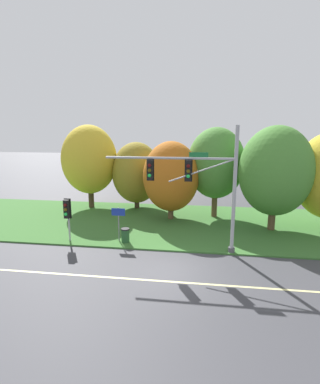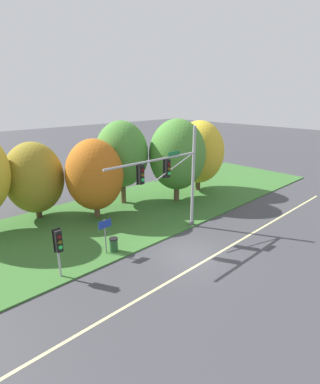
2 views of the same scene
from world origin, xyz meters
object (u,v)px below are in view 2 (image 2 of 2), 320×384
traffic_signal_mast (173,175)px  tree_right_far (199,152)px  pedestrian_signal_near_kerb (58,244)px  tree_tall_centre (177,155)px  route_sign_post (105,231)px  tree_behind_signpost (95,175)px  trash_bin (114,245)px  tree_mid_verge (122,154)px  tree_left_of_mast (34,178)px

traffic_signal_mast → tree_right_far: size_ratio=1.10×
pedestrian_signal_near_kerb → tree_tall_centre: 14.75m
route_sign_post → tree_behind_signpost: bearing=62.9°
tree_tall_centre → trash_bin: size_ratio=8.19×
trash_bin → tree_behind_signpost: bearing=67.4°
pedestrian_signal_near_kerb → tree_tall_centre: size_ratio=0.38×
traffic_signal_mast → pedestrian_signal_near_kerb: (-8.46, 0.28, -2.29)m
pedestrian_signal_near_kerb → tree_mid_verge: 12.50m
tree_left_of_mast → traffic_signal_mast: bearing=-58.5°
trash_bin → route_sign_post: bearing=162.2°
pedestrian_signal_near_kerb → route_sign_post: bearing=9.9°
tree_mid_verge → trash_bin: bearing=-130.8°
tree_left_of_mast → tree_right_far: bearing=-15.0°
tree_tall_centre → trash_bin: bearing=-158.1°
pedestrian_signal_near_kerb → tree_behind_signpost: size_ratio=0.45×
pedestrian_signal_near_kerb → tree_right_far: tree_right_far is taller
tree_behind_signpost → tree_tall_centre: (7.71, -1.71, 0.82)m
traffic_signal_mast → trash_bin: bearing=171.5°
route_sign_post → tree_right_far: tree_right_far is taller
pedestrian_signal_near_kerb → trash_bin: (3.76, 0.42, -1.60)m
pedestrian_signal_near_kerb → tree_tall_centre: (13.86, 4.47, 2.30)m
tree_left_of_mast → tree_behind_signpost: (3.58, -3.12, 0.19)m
tree_behind_signpost → tree_mid_verge: size_ratio=0.85×
tree_right_far → trash_bin: tree_right_far is taller
tree_behind_signpost → pedestrian_signal_near_kerb: bearing=-134.9°
pedestrian_signal_near_kerb → route_sign_post: 3.37m
route_sign_post → tree_behind_signpost: 6.61m
tree_left_of_mast → tree_tall_centre: tree_tall_centre is taller
route_sign_post → trash_bin: route_sign_post is taller
pedestrian_signal_near_kerb → tree_left_of_mast: size_ratio=0.47×
tree_tall_centre → tree_right_far: size_ratio=1.06×
tree_left_of_mast → tree_right_far: tree_right_far is taller
tree_right_far → traffic_signal_mast: bearing=-149.9°
tree_behind_signpost → tree_right_far: bearing=-4.8°
traffic_signal_mast → trash_bin: traffic_signal_mast is taller
tree_mid_verge → tree_left_of_mast: bearing=165.1°
route_sign_post → trash_bin: bearing=-17.8°
traffic_signal_mast → route_sign_post: traffic_signal_mast is taller
pedestrian_signal_near_kerb → tree_mid_verge: bearing=37.1°
tree_behind_signpost → tree_mid_verge: tree_mid_verge is taller
tree_tall_centre → tree_behind_signpost: bearing=167.5°
tree_behind_signpost → trash_bin: size_ratio=6.90×
tree_left_of_mast → trash_bin: tree_left_of_mast is taller
tree_mid_verge → tree_tall_centre: bearing=-35.5°
pedestrian_signal_near_kerb → tree_left_of_mast: 9.74m
tree_mid_verge → tree_behind_signpost: bearing=-161.5°
route_sign_post → tree_tall_centre: (10.58, 3.90, 2.82)m
tree_right_far → tree_tall_centre: bearing=-169.8°
tree_tall_centre → tree_mid_verge: bearing=144.5°
tree_left_of_mast → tree_mid_verge: (7.19, -1.91, 1.20)m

